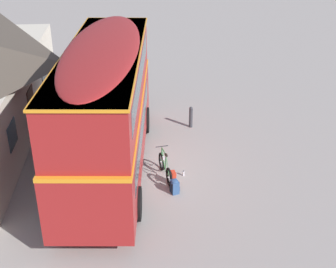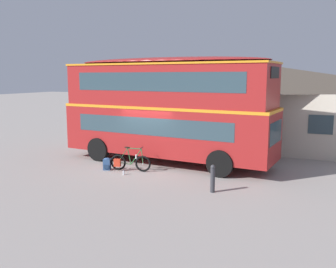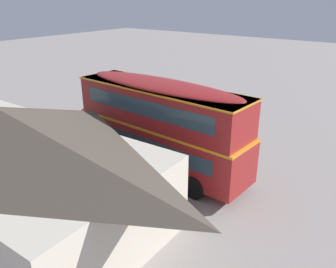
{
  "view_description": "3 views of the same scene",
  "coord_description": "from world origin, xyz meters",
  "px_view_note": "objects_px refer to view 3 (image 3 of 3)",
  "views": [
    {
      "loc": [
        -14.3,
        -0.39,
        8.95
      ],
      "look_at": [
        -0.88,
        -1.13,
        2.05
      ],
      "focal_mm": 48.73,
      "sensor_mm": 36.0,
      "label": 1
    },
    {
      "loc": [
        7.54,
        -14.24,
        3.97
      ],
      "look_at": [
        0.85,
        0.17,
        1.48
      ],
      "focal_mm": 39.69,
      "sensor_mm": 36.0,
      "label": 2
    },
    {
      "loc": [
        -9.68,
        13.88,
        8.7
      ],
      "look_at": [
        1.13,
        -0.6,
        1.34
      ],
      "focal_mm": 36.68,
      "sensor_mm": 36.0,
      "label": 3
    }
  ],
  "objects_px": {
    "backpack_on_ground": "(211,158)",
    "kerb_bollard": "(153,129)",
    "touring_bicycle": "(195,153)",
    "water_bottle_clear_plastic": "(199,153)",
    "double_decker_bus": "(161,123)"
  },
  "relations": [
    {
      "from": "touring_bicycle",
      "to": "backpack_on_ground",
      "type": "distance_m",
      "value": 0.98
    },
    {
      "from": "double_decker_bus",
      "to": "water_bottle_clear_plastic",
      "type": "distance_m",
      "value": 3.77
    },
    {
      "from": "backpack_on_ground",
      "to": "water_bottle_clear_plastic",
      "type": "bearing_deg",
      "value": -20.42
    },
    {
      "from": "double_decker_bus",
      "to": "water_bottle_clear_plastic",
      "type": "xyz_separation_m",
      "value": [
        -0.69,
        -2.69,
        -2.55
      ]
    },
    {
      "from": "double_decker_bus",
      "to": "kerb_bollard",
      "type": "xyz_separation_m",
      "value": [
        3.3,
        -3.35,
        -2.14
      ]
    },
    {
      "from": "backpack_on_ground",
      "to": "kerb_bollard",
      "type": "relative_size",
      "value": 0.54
    },
    {
      "from": "double_decker_bus",
      "to": "kerb_bollard",
      "type": "height_order",
      "value": "double_decker_bus"
    },
    {
      "from": "water_bottle_clear_plastic",
      "to": "kerb_bollard",
      "type": "xyz_separation_m",
      "value": [
        3.99,
        -0.66,
        0.4
      ]
    },
    {
      "from": "touring_bicycle",
      "to": "water_bottle_clear_plastic",
      "type": "relative_size",
      "value": 8.56
    },
    {
      "from": "touring_bicycle",
      "to": "backpack_on_ground",
      "type": "height_order",
      "value": "touring_bicycle"
    },
    {
      "from": "kerb_bollard",
      "to": "touring_bicycle",
      "type": "bearing_deg",
      "value": 162.49
    },
    {
      "from": "double_decker_bus",
      "to": "water_bottle_clear_plastic",
      "type": "bearing_deg",
      "value": -104.39
    },
    {
      "from": "touring_bicycle",
      "to": "kerb_bollard",
      "type": "bearing_deg",
      "value": -17.51
    },
    {
      "from": "double_decker_bus",
      "to": "kerb_bollard",
      "type": "relative_size",
      "value": 10.23
    },
    {
      "from": "backpack_on_ground",
      "to": "water_bottle_clear_plastic",
      "type": "height_order",
      "value": "backpack_on_ground"
    }
  ]
}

